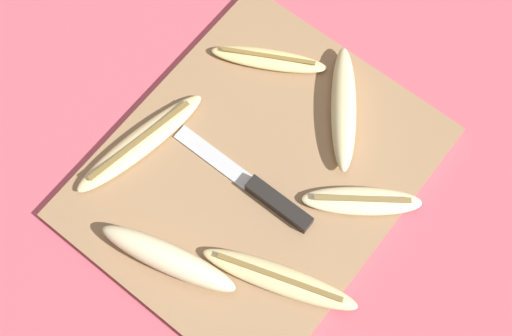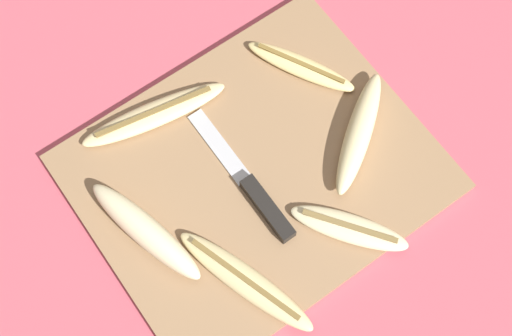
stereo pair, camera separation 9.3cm
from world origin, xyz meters
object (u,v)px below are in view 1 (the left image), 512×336
Objects in this scene: knife at (266,195)px; banana_soft_right at (344,108)px; banana_ripe_center at (140,143)px; banana_cream_curved at (362,201)px; banana_pale_long at (168,258)px; banana_golden_short at (269,59)px; banana_mellow_near at (279,279)px.

banana_soft_right reaches higher than knife.
banana_ripe_center is 0.30m from banana_cream_curved.
banana_soft_right is 1.14× the size of banana_cream_curved.
banana_ripe_center is at bearing 53.96° from banana_pale_long.
banana_ripe_center is at bearing 112.58° from banana_cream_curved.
banana_ripe_center is 0.17m from banana_pale_long.
banana_soft_right is at bearing -89.74° from banana_golden_short.
banana_golden_short and banana_cream_curved have the same top height.
banana_pale_long reaches higher than banana_mellow_near.
banana_ripe_center and banana_golden_short have the same top height.
knife is 1.07× the size of banana_mellow_near.
knife is 0.18m from banana_ripe_center.
knife is at bearing -16.55° from banana_pale_long.
banana_mellow_near is 1.38× the size of banana_cream_curved.
banana_pale_long is (-0.30, 0.05, 0.00)m from banana_soft_right.
banana_cream_curved is (0.15, -0.02, -0.00)m from banana_mellow_near.
banana_soft_right reaches higher than banana_mellow_near.
banana_pale_long is (-0.30, -0.08, 0.01)m from banana_golden_short.
banana_golden_short is at bearing 68.03° from banana_cream_curved.
banana_soft_right is 0.90× the size of banana_pale_long.
banana_soft_right is 0.13m from banana_cream_curved.
banana_golden_short is 0.31m from banana_pale_long.
knife is 0.16m from banana_soft_right.
knife is 0.15m from banana_pale_long.
knife and banana_ripe_center have the same top height.
banana_ripe_center is (-0.21, 0.18, -0.01)m from banana_soft_right.
banana_pale_long reaches higher than banana_cream_curved.
banana_pale_long is at bearing -126.04° from banana_ripe_center.
knife is 1.48× the size of banana_cream_curved.
banana_pale_long reaches higher than banana_golden_short.
banana_ripe_center and banana_cream_curved have the same top height.
banana_cream_curved is at bearing -34.13° from banana_pale_long.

